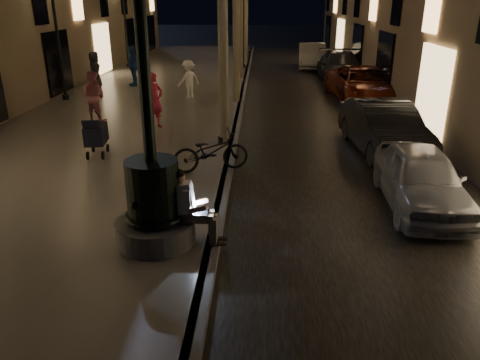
# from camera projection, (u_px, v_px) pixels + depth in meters

# --- Properties ---
(ground) EXTENTS (120.00, 120.00, 0.00)m
(ground) POSITION_uv_depth(u_px,v_px,m) (242.00, 101.00, 20.41)
(ground) COLOR black
(ground) RESTS_ON ground
(cobble_lane) EXTENTS (6.00, 45.00, 0.02)m
(cobble_lane) POSITION_uv_depth(u_px,v_px,m) (311.00, 101.00, 20.28)
(cobble_lane) COLOR black
(cobble_lane) RESTS_ON ground
(promenade) EXTENTS (8.00, 45.00, 0.20)m
(promenade) POSITION_uv_depth(u_px,v_px,m) (151.00, 98.00, 20.54)
(promenade) COLOR slate
(promenade) RESTS_ON ground
(curb_strip) EXTENTS (0.25, 45.00, 0.20)m
(curb_strip) POSITION_uv_depth(u_px,v_px,m) (242.00, 99.00, 20.37)
(curb_strip) COLOR #59595B
(curb_strip) RESTS_ON ground
(fountain_lamppost) EXTENTS (1.40, 1.40, 5.21)m
(fountain_lamppost) POSITION_uv_depth(u_px,v_px,m) (153.00, 188.00, 7.92)
(fountain_lamppost) COLOR #59595B
(fountain_lamppost) RESTS_ON promenade
(seated_man_laptop) EXTENTS (0.99, 0.33, 1.36)m
(seated_man_laptop) POSITION_uv_depth(u_px,v_px,m) (189.00, 204.00, 8.00)
(seated_man_laptop) COLOR gray
(seated_man_laptop) RESTS_ON promenade
(lamp_curb_a) EXTENTS (0.36, 0.36, 4.81)m
(lamp_curb_a) POSITION_uv_depth(u_px,v_px,m) (221.00, 36.00, 12.73)
(lamp_curb_a) COLOR black
(lamp_curb_a) RESTS_ON promenade
(lamp_curb_b) EXTENTS (0.36, 0.36, 4.81)m
(lamp_curb_b) POSITION_uv_depth(u_px,v_px,m) (236.00, 22.00, 20.17)
(lamp_curb_b) COLOR black
(lamp_curb_b) RESTS_ON promenade
(lamp_curb_c) EXTENTS (0.36, 0.36, 4.81)m
(lamp_curb_c) POSITION_uv_depth(u_px,v_px,m) (243.00, 15.00, 27.62)
(lamp_curb_c) COLOR black
(lamp_curb_c) RESTS_ON promenade
(lamp_curb_d) EXTENTS (0.36, 0.36, 4.81)m
(lamp_curb_d) POSITION_uv_depth(u_px,v_px,m) (247.00, 11.00, 35.06)
(lamp_curb_d) COLOR black
(lamp_curb_d) RESTS_ON promenade
(lamp_left_b) EXTENTS (0.36, 0.36, 4.81)m
(lamp_left_b) POSITION_uv_depth(u_px,v_px,m) (56.00, 24.00, 18.61)
(lamp_left_b) COLOR black
(lamp_left_b) RESTS_ON promenade
(lamp_left_c) EXTENTS (0.36, 0.36, 4.81)m
(lamp_left_c) POSITION_uv_depth(u_px,v_px,m) (125.00, 15.00, 27.91)
(lamp_left_c) COLOR black
(lamp_left_c) RESTS_ON promenade
(stroller) EXTENTS (0.58, 1.18, 1.19)m
(stroller) POSITION_uv_depth(u_px,v_px,m) (96.00, 135.00, 12.50)
(stroller) COLOR black
(stroller) RESTS_ON promenade
(car_front) EXTENTS (1.67, 3.81, 1.28)m
(car_front) POSITION_uv_depth(u_px,v_px,m) (421.00, 178.00, 9.93)
(car_front) COLOR #9FA1A7
(car_front) RESTS_ON ground
(car_second) EXTENTS (1.97, 4.56, 1.46)m
(car_second) POSITION_uv_depth(u_px,v_px,m) (384.00, 128.00, 13.37)
(car_second) COLOR black
(car_second) RESTS_ON ground
(car_third) EXTENTS (2.72, 5.40, 1.46)m
(car_third) POSITION_uv_depth(u_px,v_px,m) (363.00, 84.00, 20.06)
(car_third) COLOR maroon
(car_third) RESTS_ON ground
(car_rear) EXTENTS (2.20, 5.29, 1.53)m
(car_rear) POSITION_uv_depth(u_px,v_px,m) (341.00, 67.00, 24.88)
(car_rear) COLOR #2F2E33
(car_rear) RESTS_ON ground
(car_fifth) EXTENTS (1.92, 4.74, 1.53)m
(car_fifth) POSITION_uv_depth(u_px,v_px,m) (312.00, 56.00, 29.56)
(car_fifth) COLOR #A9A8A3
(car_fifth) RESTS_ON ground
(pedestrian_red) EXTENTS (0.75, 0.79, 1.81)m
(pedestrian_red) POSITION_uv_depth(u_px,v_px,m) (154.00, 101.00, 15.10)
(pedestrian_red) COLOR #CB2844
(pedestrian_red) RESTS_ON promenade
(pedestrian_pink) EXTENTS (0.98, 0.85, 1.72)m
(pedestrian_pink) POSITION_uv_depth(u_px,v_px,m) (94.00, 96.00, 16.02)
(pedestrian_pink) COLOR #BF6574
(pedestrian_pink) RESTS_ON promenade
(pedestrian_white) EXTENTS (1.17, 1.10, 1.59)m
(pedestrian_white) POSITION_uv_depth(u_px,v_px,m) (189.00, 79.00, 19.75)
(pedestrian_white) COLOR white
(pedestrian_white) RESTS_ON promenade
(pedestrian_blue) EXTENTS (1.00, 1.17, 1.88)m
(pedestrian_blue) POSITION_uv_depth(u_px,v_px,m) (133.00, 66.00, 22.42)
(pedestrian_blue) COLOR #284E94
(pedestrian_blue) RESTS_ON promenade
(pedestrian_dark) EXTENTS (0.80, 0.96, 1.68)m
(pedestrian_dark) POSITION_uv_depth(u_px,v_px,m) (95.00, 70.00, 21.94)
(pedestrian_dark) COLOR #2F2E33
(pedestrian_dark) RESTS_ON promenade
(bicycle) EXTENTS (2.00, 1.24, 0.99)m
(bicycle) POSITION_uv_depth(u_px,v_px,m) (211.00, 152.00, 11.45)
(bicycle) COLOR black
(bicycle) RESTS_ON promenade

